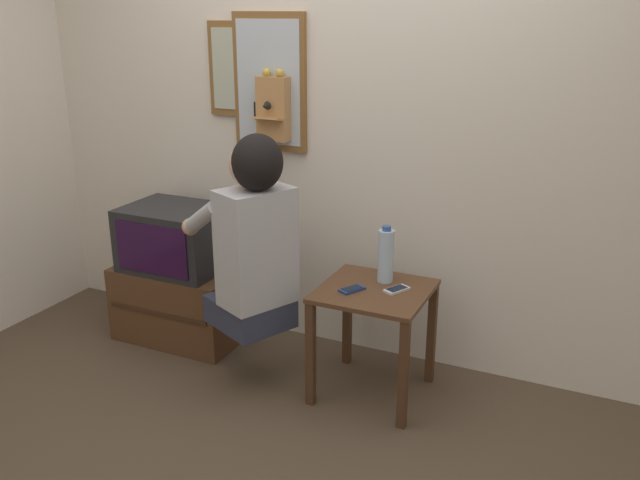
{
  "coord_description": "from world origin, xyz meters",
  "views": [
    {
      "loc": [
        1.32,
        -2.17,
        1.82
      ],
      "look_at": [
        0.05,
        0.57,
        0.78
      ],
      "focal_mm": 38.0,
      "sensor_mm": 36.0,
      "label": 1
    }
  ],
  "objects_px": {
    "person": "(253,234)",
    "wall_mirror": "(270,83)",
    "television": "(176,238)",
    "water_bottle": "(386,255)",
    "framed_picture": "(240,69)",
    "wall_phone_antique": "(274,108)",
    "cell_phone_spare": "(397,289)",
    "cell_phone_held": "(352,289)"
  },
  "relations": [
    {
      "from": "person",
      "to": "water_bottle",
      "type": "relative_size",
      "value": 3.43
    },
    {
      "from": "television",
      "to": "water_bottle",
      "type": "relative_size",
      "value": 1.97
    },
    {
      "from": "television",
      "to": "wall_mirror",
      "type": "relative_size",
      "value": 0.77
    },
    {
      "from": "wall_phone_antique",
      "to": "framed_picture",
      "type": "height_order",
      "value": "framed_picture"
    },
    {
      "from": "person",
      "to": "framed_picture",
      "type": "bearing_deg",
      "value": 59.54
    },
    {
      "from": "person",
      "to": "water_bottle",
      "type": "xyz_separation_m",
      "value": [
        0.56,
        0.3,
        -0.12
      ]
    },
    {
      "from": "cell_phone_held",
      "to": "television",
      "type": "bearing_deg",
      "value": -160.11
    },
    {
      "from": "cell_phone_spare",
      "to": "wall_mirror",
      "type": "bearing_deg",
      "value": -176.48
    },
    {
      "from": "water_bottle",
      "to": "television",
      "type": "bearing_deg",
      "value": -179.71
    },
    {
      "from": "wall_mirror",
      "to": "wall_phone_antique",
      "type": "bearing_deg",
      "value": -40.86
    },
    {
      "from": "water_bottle",
      "to": "cell_phone_spare",
      "type": "bearing_deg",
      "value": -44.25
    },
    {
      "from": "wall_phone_antique",
      "to": "wall_mirror",
      "type": "xyz_separation_m",
      "value": [
        -0.05,
        0.04,
        0.12
      ]
    },
    {
      "from": "person",
      "to": "wall_mirror",
      "type": "relative_size",
      "value": 1.34
    },
    {
      "from": "person",
      "to": "wall_phone_antique",
      "type": "relative_size",
      "value": 1.29
    },
    {
      "from": "wall_mirror",
      "to": "cell_phone_held",
      "type": "relative_size",
      "value": 5.22
    },
    {
      "from": "television",
      "to": "wall_phone_antique",
      "type": "height_order",
      "value": "wall_phone_antique"
    },
    {
      "from": "framed_picture",
      "to": "water_bottle",
      "type": "height_order",
      "value": "framed_picture"
    },
    {
      "from": "person",
      "to": "television",
      "type": "bearing_deg",
      "value": 91.85
    },
    {
      "from": "wall_phone_antique",
      "to": "wall_mirror",
      "type": "height_order",
      "value": "wall_mirror"
    },
    {
      "from": "person",
      "to": "wall_mirror",
      "type": "height_order",
      "value": "wall_mirror"
    },
    {
      "from": "wall_mirror",
      "to": "television",
      "type": "bearing_deg",
      "value": -146.04
    },
    {
      "from": "television",
      "to": "wall_phone_antique",
      "type": "xyz_separation_m",
      "value": [
        0.5,
        0.26,
        0.71
      ]
    },
    {
      "from": "cell_phone_held",
      "to": "water_bottle",
      "type": "relative_size",
      "value": 0.49
    },
    {
      "from": "framed_picture",
      "to": "water_bottle",
      "type": "distance_m",
      "value": 1.3
    },
    {
      "from": "cell_phone_held",
      "to": "water_bottle",
      "type": "height_order",
      "value": "water_bottle"
    },
    {
      "from": "cell_phone_spare",
      "to": "framed_picture",
      "type": "bearing_deg",
      "value": -172.83
    },
    {
      "from": "framed_picture",
      "to": "wall_phone_antique",
      "type": "bearing_deg",
      "value": -10.82
    },
    {
      "from": "television",
      "to": "cell_phone_held",
      "type": "xyz_separation_m",
      "value": [
        1.13,
        -0.17,
        -0.04
      ]
    },
    {
      "from": "person",
      "to": "water_bottle",
      "type": "bearing_deg",
      "value": -36.49
    },
    {
      "from": "wall_phone_antique",
      "to": "cell_phone_spare",
      "type": "bearing_deg",
      "value": -22.67
    },
    {
      "from": "framed_picture",
      "to": "water_bottle",
      "type": "xyz_separation_m",
      "value": [
        0.97,
        -0.3,
        -0.82
      ]
    },
    {
      "from": "television",
      "to": "framed_picture",
      "type": "xyz_separation_m",
      "value": [
        0.27,
        0.31,
        0.9
      ]
    },
    {
      "from": "water_bottle",
      "to": "cell_phone_held",
      "type": "bearing_deg",
      "value": -120.13
    },
    {
      "from": "framed_picture",
      "to": "cell_phone_held",
      "type": "xyz_separation_m",
      "value": [
        0.87,
        -0.48,
        -0.94
      ]
    },
    {
      "from": "cell_phone_held",
      "to": "cell_phone_spare",
      "type": "distance_m",
      "value": 0.21
    },
    {
      "from": "framed_picture",
      "to": "wall_mirror",
      "type": "relative_size",
      "value": 0.69
    },
    {
      "from": "television",
      "to": "water_bottle",
      "type": "height_order",
      "value": "water_bottle"
    },
    {
      "from": "person",
      "to": "framed_picture",
      "type": "xyz_separation_m",
      "value": [
        -0.41,
        0.6,
        0.7
      ]
    },
    {
      "from": "wall_phone_antique",
      "to": "cell_phone_spare",
      "type": "height_order",
      "value": "wall_phone_antique"
    },
    {
      "from": "wall_mirror",
      "to": "cell_phone_held",
      "type": "xyz_separation_m",
      "value": [
        0.68,
        -0.47,
        -0.88
      ]
    },
    {
      "from": "wall_mirror",
      "to": "cell_phone_spare",
      "type": "relative_size",
      "value": 5.21
    },
    {
      "from": "wall_phone_antique",
      "to": "water_bottle",
      "type": "height_order",
      "value": "wall_phone_antique"
    }
  ]
}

